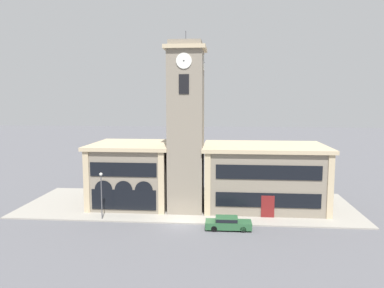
# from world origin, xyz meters

# --- Properties ---
(ground_plane) EXTENTS (300.00, 300.00, 0.00)m
(ground_plane) POSITION_xyz_m (0.00, 0.00, 0.00)
(ground_plane) COLOR #56565B
(sidewalk_kerb) EXTENTS (41.91, 14.71, 0.15)m
(sidewalk_kerb) POSITION_xyz_m (0.00, 7.35, 0.07)
(sidewalk_kerb) COLOR gray
(sidewalk_kerb) RESTS_ON ground_plane
(clock_tower) EXTENTS (4.82, 4.82, 21.60)m
(clock_tower) POSITION_xyz_m (0.00, 4.95, 10.25)
(clock_tower) COLOR gray
(clock_tower) RESTS_ON ground_plane
(town_hall_left_wing) EXTENTS (10.43, 10.51, 8.02)m
(town_hall_left_wing) POSITION_xyz_m (-7.22, 7.77, 4.03)
(town_hall_left_wing) COLOR gray
(town_hall_left_wing) RESTS_ON ground_plane
(town_hall_right_wing) EXTENTS (15.29, 10.51, 7.96)m
(town_hall_right_wing) POSITION_xyz_m (9.66, 7.78, 4.00)
(town_hall_right_wing) COLOR gray
(town_hall_right_wing) RESTS_ON ground_plane
(parked_car_near) EXTENTS (4.86, 1.89, 1.35)m
(parked_car_near) POSITION_xyz_m (5.07, -1.20, 0.71)
(parked_car_near) COLOR #285633
(parked_car_near) RESTS_ON ground_plane
(street_lamp) EXTENTS (0.36, 0.36, 5.33)m
(street_lamp) POSITION_xyz_m (-9.17, 0.65, 3.69)
(street_lamp) COLOR #4C4C51
(street_lamp) RESTS_ON sidewalk_kerb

